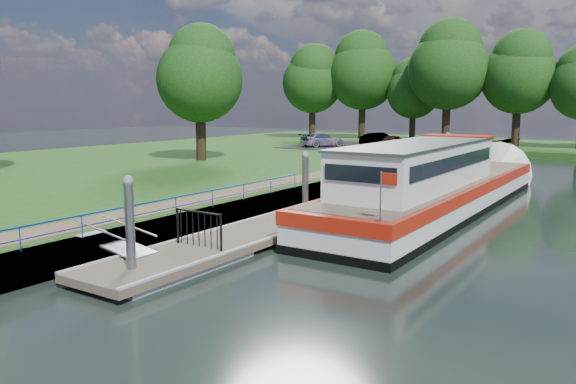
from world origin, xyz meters
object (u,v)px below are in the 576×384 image
Objects in this scene: car_a at (391,142)px; car_c at (322,140)px; pontoon at (355,203)px; barge at (441,187)px; car_b at (379,140)px.

car_a is 6.86m from car_c.
pontoon is 6.83× the size of car_c.
car_a reaches higher than car_c.
barge is 4.82× the size of car_c.
barge is 26.61m from car_b.
car_b reaches higher than car_a.
car_a is 0.86× the size of car_c.
barge reaches higher than car_c.
car_b is 0.92× the size of car_c.
barge is 24.12m from car_a.
car_c reaches higher than pontoon.
barge is at bearing -64.78° from car_a.
car_b is 5.35m from car_c.
pontoon is at bearing -156.95° from barge.
barge reaches higher than car_a.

